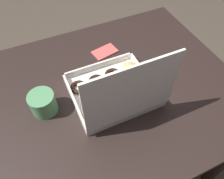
{
  "coord_description": "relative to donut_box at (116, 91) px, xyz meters",
  "views": [
    {
      "loc": [
        0.21,
        0.51,
        1.42
      ],
      "look_at": [
        -0.01,
        0.02,
        0.74
      ],
      "focal_mm": 35.0,
      "sensor_mm": 36.0,
      "label": 1
    }
  ],
  "objects": [
    {
      "name": "donut_box",
      "position": [
        0.0,
        0.0,
        0.0
      ],
      "size": [
        0.32,
        0.3,
        0.29
      ],
      "color": "silver",
      "rests_on": "dining_table"
    },
    {
      "name": "ground_plane",
      "position": [
        0.01,
        -0.06,
        -0.77
      ],
      "size": [
        8.0,
        8.0,
        0.0
      ],
      "primitive_type": "plane",
      "color": "#42382D"
    },
    {
      "name": "paper_napkin",
      "position": [
        -0.07,
        -0.27,
        -0.05
      ],
      "size": [
        0.12,
        0.09,
        0.01
      ],
      "color": "#CC4C47",
      "rests_on": "dining_table"
    },
    {
      "name": "coffee_mug",
      "position": [
        0.26,
        -0.07,
        -0.01
      ],
      "size": [
        0.1,
        0.1,
        0.08
      ],
      "color": "#4C8456",
      "rests_on": "dining_table"
    },
    {
      "name": "dining_table",
      "position": [
        0.01,
        -0.06,
        -0.15
      ],
      "size": [
        1.08,
        0.85,
        0.72
      ],
      "color": "black",
      "rests_on": "ground_plane"
    }
  ]
}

